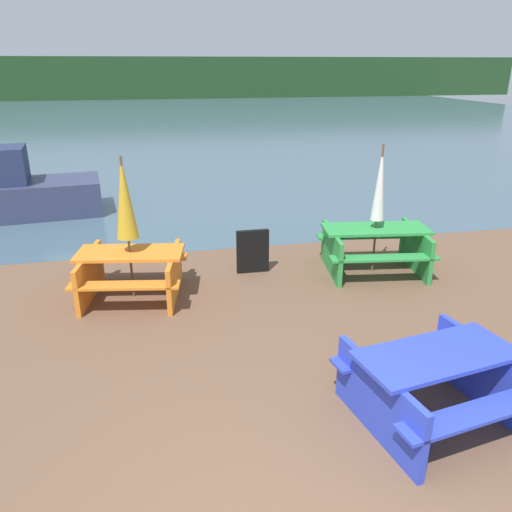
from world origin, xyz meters
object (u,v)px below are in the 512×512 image
at_px(picnic_table_green, 374,245).
at_px(signboard, 253,251).
at_px(boat, 18,191).
at_px(picnic_table_orange, 131,270).
at_px(picnic_table_blue, 434,379).
at_px(umbrella_white, 380,184).
at_px(umbrella_gold, 125,199).

xyz_separation_m(picnic_table_green, signboard, (-2.04, 0.37, -0.10)).
bearing_deg(picnic_table_green, boat, 144.18).
bearing_deg(boat, picnic_table_orange, -68.53).
relative_size(picnic_table_blue, signboard, 2.37).
xyz_separation_m(picnic_table_green, boat, (-6.69, 4.83, 0.12)).
bearing_deg(umbrella_white, boat, 144.18).
height_order(picnic_table_orange, signboard, signboard).
distance_m(boat, signboard, 6.45).
height_order(picnic_table_blue, umbrella_gold, umbrella_gold).
bearing_deg(picnic_table_blue, umbrella_white, 74.24).
height_order(umbrella_gold, boat, umbrella_gold).
xyz_separation_m(picnic_table_orange, umbrella_gold, (0.00, 0.00, 1.10)).
bearing_deg(picnic_table_orange, picnic_table_green, 2.81).
xyz_separation_m(umbrella_gold, umbrella_white, (4.02, 0.20, -0.02)).
bearing_deg(signboard, umbrella_white, -10.29).
xyz_separation_m(picnic_table_orange, picnic_table_green, (4.02, 0.20, 0.03)).
xyz_separation_m(boat, signboard, (4.65, -4.46, -0.21)).
height_order(picnic_table_green, umbrella_gold, umbrella_gold).
height_order(picnic_table_green, boat, boat).
relative_size(umbrella_gold, signboard, 2.87).
relative_size(picnic_table_orange, picnic_table_green, 0.93).
xyz_separation_m(picnic_table_blue, boat, (-5.64, 8.53, 0.14)).
height_order(umbrella_gold, signboard, umbrella_gold).
bearing_deg(picnic_table_green, picnic_table_blue, -105.76).
xyz_separation_m(picnic_table_blue, umbrella_white, (1.04, 3.70, 1.07)).
xyz_separation_m(picnic_table_green, umbrella_gold, (-4.02, -0.20, 1.07)).
xyz_separation_m(picnic_table_blue, picnic_table_orange, (-2.98, 3.50, -0.01)).
distance_m(picnic_table_green, signboard, 2.07).
distance_m(picnic_table_blue, umbrella_white, 3.99).
bearing_deg(umbrella_gold, boat, 117.97).
height_order(picnic_table_green, signboard, picnic_table_green).
height_order(picnic_table_orange, umbrella_gold, umbrella_gold).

